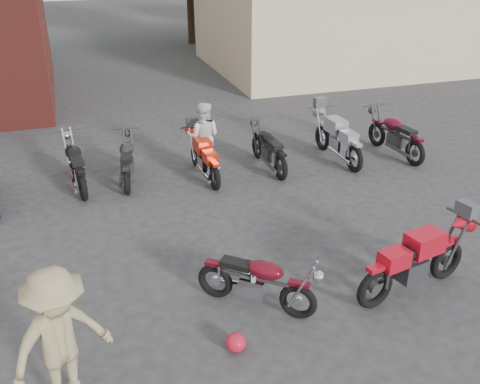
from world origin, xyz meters
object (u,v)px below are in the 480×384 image
object	(u,v)px
row_bike_3	(127,158)
person_light	(203,137)
vintage_motorcycle	(258,278)
row_bike_2	(75,162)
sportbike	(417,258)
row_bike_6	(338,136)
row_bike_7	(395,133)
row_bike_4	(204,155)
row_bike_5	(268,146)
helmet	(236,342)
person_tan	(61,342)

from	to	relation	value
row_bike_3	person_light	bearing A→B (deg)	-77.91
vintage_motorcycle	row_bike_2	size ratio (longest dim) A/B	0.91
sportbike	person_light	size ratio (longest dim) A/B	1.28
row_bike_6	row_bike_7	bearing A→B (deg)	-98.31
person_light	row_bike_3	world-z (taller)	person_light
row_bike_4	row_bike_5	world-z (taller)	row_bike_5
helmet	person_light	bearing A→B (deg)	79.33
person_light	row_bike_2	size ratio (longest dim) A/B	0.82
helmet	row_bike_4	size ratio (longest dim) A/B	0.15
sportbike	row_bike_4	world-z (taller)	sportbike
row_bike_2	person_light	bearing A→B (deg)	-95.47
row_bike_2	row_bike_3	xyz separation A→B (m)	(1.14, -0.05, -0.04)
helmet	row_bike_2	xyz separation A→B (m)	(-1.80, 6.19, 0.46)
sportbike	row_bike_5	size ratio (longest dim) A/B	1.09
vintage_motorcycle	person_light	xyz separation A→B (m)	(0.57, 5.44, 0.30)
person_tan	row_bike_5	size ratio (longest dim) A/B	0.98
row_bike_3	row_bike_7	xyz separation A→B (m)	(6.73, -0.49, 0.05)
person_tan	row_bike_7	bearing A→B (deg)	8.32
sportbike	person_tan	size ratio (longest dim) A/B	1.11
row_bike_2	row_bike_3	size ratio (longest dim) A/B	1.07
helmet	person_light	distance (m)	6.39
row_bike_2	row_bike_3	bearing A→B (deg)	-98.74
person_light	row_bike_5	size ratio (longest dim) A/B	0.85
helmet	row_bike_7	world-z (taller)	row_bike_7
row_bike_7	row_bike_3	bearing A→B (deg)	79.69
row_bike_2	row_bike_4	distance (m)	2.89
person_light	person_tan	distance (m)	7.33
row_bike_6	person_light	bearing A→B (deg)	79.95
row_bike_4	row_bike_2	bearing A→B (deg)	78.35
sportbike	row_bike_5	world-z (taller)	sportbike
row_bike_2	helmet	bearing A→B (deg)	-170.21
person_tan	row_bike_3	xyz separation A→B (m)	(1.53, 6.42, -0.41)
person_tan	row_bike_7	xyz separation A→B (m)	(8.26, 5.93, -0.36)
vintage_motorcycle	row_bike_4	xyz separation A→B (m)	(0.46, 4.98, 0.02)
row_bike_2	row_bike_6	distance (m)	6.32
row_bike_2	row_bike_5	size ratio (longest dim) A/B	1.04
row_bike_7	vintage_motorcycle	bearing A→B (deg)	125.48
helmet	row_bike_3	size ratio (longest dim) A/B	0.15
person_tan	row_bike_6	size ratio (longest dim) A/B	0.90
vintage_motorcycle	row_bike_6	size ratio (longest dim) A/B	0.86
sportbike	row_bike_6	bearing A→B (deg)	63.42
row_bike_6	person_tan	bearing A→B (deg)	129.53
sportbike	row_bike_6	size ratio (longest dim) A/B	0.99
vintage_motorcycle	row_bike_4	size ratio (longest dim) A/B	0.97
person_tan	row_bike_2	bearing A→B (deg)	59.21
person_light	row_bike_2	world-z (taller)	person_light
sportbike	row_bike_5	bearing A→B (deg)	82.53
vintage_motorcycle	row_bike_6	distance (m)	6.36
row_bike_3	row_bike_7	bearing A→B (deg)	-85.04
person_tan	row_bike_7	distance (m)	10.17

